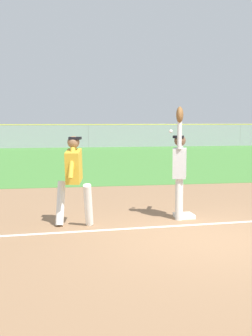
% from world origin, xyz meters
% --- Properties ---
extents(ground_plane, '(77.22, 77.22, 0.00)m').
position_xyz_m(ground_plane, '(0.00, 0.00, 0.00)').
color(ground_plane, '#936D4C').
extents(outfield_grass, '(46.05, 18.42, 0.01)m').
position_xyz_m(outfield_grass, '(0.00, 15.38, 0.01)').
color(outfield_grass, '#478438').
rests_on(outfield_grass, ground_plane).
extents(first_base, '(0.39, 0.39, 0.08)m').
position_xyz_m(first_base, '(0.06, 1.69, 0.04)').
color(first_base, white).
rests_on(first_base, ground_plane).
extents(fielder, '(0.41, 0.88, 2.28)m').
position_xyz_m(fielder, '(-0.08, 1.59, 1.12)').
color(fielder, silver).
rests_on(fielder, ground_plane).
extents(runner, '(0.75, 0.84, 1.72)m').
position_xyz_m(runner, '(-2.22, 1.35, 1.00)').
color(runner, white).
rests_on(runner, ground_plane).
extents(baseball, '(0.07, 0.07, 0.07)m').
position_xyz_m(baseball, '(-0.20, 1.85, 1.78)').
color(baseball, white).
extents(outfield_fence, '(46.13, 0.08, 1.66)m').
position_xyz_m(outfield_fence, '(0.00, 24.59, 0.83)').
color(outfield_fence, '#93999E').
rests_on(outfield_fence, ground_plane).
extents(parked_car_blue, '(4.58, 2.49, 1.25)m').
position_xyz_m(parked_car_blue, '(-4.95, 28.36, 0.67)').
color(parked_car_blue, '#23389E').
rests_on(parked_car_blue, ground_plane).
extents(parked_car_white, '(4.56, 2.44, 1.25)m').
position_xyz_m(parked_car_white, '(0.18, 29.04, 0.67)').
color(parked_car_white, white).
rests_on(parked_car_white, ground_plane).
extents(parked_car_black, '(4.55, 2.41, 1.25)m').
position_xyz_m(parked_car_black, '(5.82, 29.05, 0.67)').
color(parked_car_black, black).
rests_on(parked_car_black, ground_plane).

